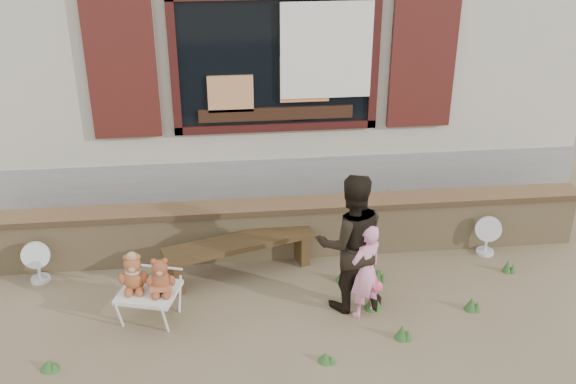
{
  "coord_description": "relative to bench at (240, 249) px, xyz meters",
  "views": [
    {
      "loc": [
        -0.71,
        -5.89,
        4.16
      ],
      "look_at": [
        0.0,
        0.6,
        1.0
      ],
      "focal_mm": 42.0,
      "sensor_mm": 36.0,
      "label": 1
    }
  ],
  "objects": [
    {
      "name": "adult",
      "position": [
        1.1,
        -0.72,
        0.43
      ],
      "size": [
        0.75,
        0.6,
        1.49
      ],
      "primitive_type": "imported",
      "rotation": [
        0.0,
        0.0,
        3.18
      ],
      "color": "black",
      "rests_on": "ground"
    },
    {
      "name": "teddy_bear_right",
      "position": [
        -0.81,
        -0.79,
        0.23
      ],
      "size": [
        0.35,
        0.32,
        0.39
      ],
      "primitive_type": null,
      "rotation": [
        0.0,
        0.0,
        -0.29
      ],
      "color": "brown",
      "rests_on": "folding_chair"
    },
    {
      "name": "teddy_bear_left",
      "position": [
        -1.08,
        -0.71,
        0.23
      ],
      "size": [
        0.36,
        0.33,
        0.41
      ],
      "primitive_type": null,
      "rotation": [
        0.0,
        0.0,
        -0.29
      ],
      "color": "brown",
      "rests_on": "folding_chair"
    },
    {
      "name": "folding_chair",
      "position": [
        -0.94,
        -0.75,
        -0.0
      ],
      "size": [
        0.68,
        0.64,
        0.35
      ],
      "rotation": [
        0.0,
        0.0,
        -0.29
      ],
      "color": "silver",
      "rests_on": "ground"
    },
    {
      "name": "bench",
      "position": [
        0.0,
        0.0,
        0.0
      ],
      "size": [
        1.73,
        0.84,
        0.43
      ],
      "rotation": [
        0.0,
        0.0,
        0.3
      ],
      "color": "#372713",
      "rests_on": "ground"
    },
    {
      "name": "brick_wall",
      "position": [
        0.54,
        0.4,
        0.02
      ],
      "size": [
        7.1,
        0.36,
        0.67
      ],
      "color": "tan",
      "rests_on": "ground"
    },
    {
      "name": "fan_right",
      "position": [
        2.93,
        0.13,
        -0.07
      ],
      "size": [
        0.32,
        0.21,
        0.5
      ],
      "rotation": [
        0.0,
        0.0,
        -0.33
      ],
      "color": "silver",
      "rests_on": "ground"
    },
    {
      "name": "shopfront",
      "position": [
        0.54,
        3.89,
        1.68
      ],
      "size": [
        8.04,
        5.13,
        4.0
      ],
      "color": "#B1A68F",
      "rests_on": "ground"
    },
    {
      "name": "grass_tufts",
      "position": [
        1.05,
        -0.79,
        -0.25
      ],
      "size": [
        4.99,
        1.49,
        0.16
      ],
      "color": "#305B24",
      "rests_on": "ground"
    },
    {
      "name": "fan_left",
      "position": [
        -2.22,
        0.1,
        -0.07
      ],
      "size": [
        0.32,
        0.21,
        0.5
      ],
      "rotation": [
        0.0,
        0.0,
        0.11
      ],
      "color": "silver",
      "rests_on": "ground"
    },
    {
      "name": "ground",
      "position": [
        0.54,
        -0.6,
        -0.32
      ],
      "size": [
        80.0,
        80.0,
        0.0
      ],
      "primitive_type": "plane",
      "color": "brown",
      "rests_on": "ground"
    },
    {
      "name": "child",
      "position": [
        1.23,
        -0.89,
        0.2
      ],
      "size": [
        0.45,
        0.41,
        1.03
      ],
      "primitive_type": "imported",
      "rotation": [
        0.0,
        0.0,
        3.69
      ],
      "color": "pink",
      "rests_on": "ground"
    }
  ]
}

